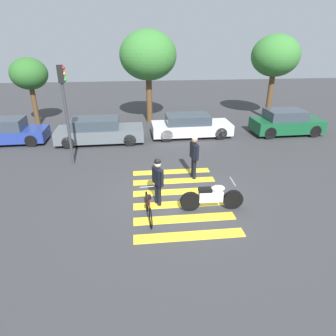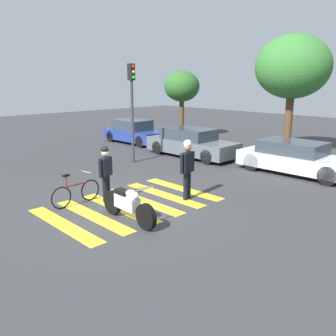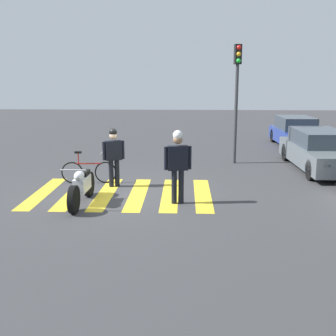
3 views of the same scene
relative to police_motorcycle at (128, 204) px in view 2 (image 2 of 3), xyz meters
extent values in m
plane|color=#38383A|center=(-0.99, 0.88, -0.47)|extent=(60.00, 60.00, 0.00)
cylinder|color=black|center=(0.74, -0.02, -0.13)|extent=(0.68, 0.16, 0.68)
cylinder|color=black|center=(-0.73, 0.02, -0.13)|extent=(0.68, 0.16, 0.68)
cube|color=silver|center=(-0.04, 0.00, 0.05)|extent=(0.81, 0.30, 0.36)
ellipsoid|color=silver|center=(0.19, 0.00, 0.32)|extent=(0.49, 0.25, 0.24)
cube|color=black|center=(-0.24, 0.01, 0.29)|extent=(0.45, 0.25, 0.12)
cylinder|color=#A5A5AD|center=(0.66, -0.02, 0.57)|extent=(0.05, 0.62, 0.04)
torus|color=black|center=(-2.17, 0.20, -0.14)|extent=(0.09, 0.67, 0.67)
torus|color=black|center=(-2.10, -0.81, -0.14)|extent=(0.09, 0.67, 0.67)
cylinder|color=maroon|center=(-2.14, -0.30, 0.14)|extent=(0.09, 0.79, 0.04)
cylinder|color=maroon|center=(-2.12, -0.61, 0.31)|extent=(0.03, 0.03, 0.34)
cube|color=black|center=(-2.12, -0.61, 0.49)|extent=(0.11, 0.21, 0.06)
cylinder|color=#99999E|center=(-2.16, 0.10, 0.46)|extent=(0.46, 0.06, 0.03)
cylinder|color=black|center=(-0.14, 2.36, -0.03)|extent=(0.14, 0.14, 0.88)
cylinder|color=black|center=(-0.17, 2.53, -0.03)|extent=(0.14, 0.14, 0.88)
cube|color=black|center=(-0.15, 2.45, 0.72)|extent=(0.29, 0.54, 0.62)
sphere|color=#8C664C|center=(-0.15, 2.45, 1.19)|extent=(0.24, 0.24, 0.24)
cylinder|color=black|center=(-0.10, 2.14, 0.72)|extent=(0.09, 0.09, 0.59)
cylinder|color=black|center=(-0.21, 2.75, 0.72)|extent=(0.09, 0.09, 0.59)
sphere|color=white|center=(-0.15, 2.45, 1.30)|extent=(0.25, 0.25, 0.25)
cylinder|color=black|center=(-1.73, 0.45, -0.07)|extent=(0.14, 0.14, 0.81)
cylinder|color=black|center=(-1.81, 0.62, -0.07)|extent=(0.14, 0.14, 0.81)
cube|color=black|center=(-1.77, 0.54, 0.62)|extent=(0.37, 0.51, 0.57)
sphere|color=beige|center=(-1.77, 0.54, 1.06)|extent=(0.22, 0.22, 0.22)
cylinder|color=black|center=(-1.65, 0.27, 0.62)|extent=(0.09, 0.09, 0.54)
cylinder|color=black|center=(-1.89, 0.80, 0.62)|extent=(0.09, 0.09, 0.54)
sphere|color=black|center=(-1.77, 0.54, 1.16)|extent=(0.23, 0.23, 0.23)
cube|color=yellow|center=(-0.99, -1.37, -0.47)|extent=(3.32, 0.45, 0.01)
cube|color=yellow|center=(-0.99, -0.47, -0.47)|extent=(3.32, 0.45, 0.01)
cube|color=yellow|center=(-0.99, 0.43, -0.47)|extent=(3.32, 0.45, 0.01)
cube|color=yellow|center=(-0.99, 1.33, -0.47)|extent=(3.32, 0.45, 0.01)
cube|color=yellow|center=(-0.99, 2.23, -0.47)|extent=(3.32, 0.45, 0.01)
cube|color=yellow|center=(-0.99, 3.13, -0.47)|extent=(3.32, 0.45, 0.01)
cylinder|color=black|center=(-8.01, 8.53, -0.15)|extent=(0.65, 0.23, 0.65)
cylinder|color=black|center=(-7.99, 7.08, -0.15)|extent=(0.65, 0.23, 0.65)
cylinder|color=black|center=(-10.72, 8.49, -0.15)|extent=(0.65, 0.23, 0.65)
cylinder|color=black|center=(-10.69, 7.04, -0.15)|extent=(0.65, 0.23, 0.65)
cube|color=navy|center=(-9.35, 7.78, 0.01)|extent=(4.01, 1.74, 0.60)
cube|color=#333D47|center=(-9.55, 7.78, 0.60)|extent=(2.17, 1.51, 0.59)
cube|color=#F2EDCC|center=(-7.41, 8.35, 0.09)|extent=(0.08, 0.20, 0.12)
cube|color=#F2EDCC|center=(-7.39, 7.28, 0.09)|extent=(0.08, 0.20, 0.12)
cylinder|color=black|center=(-2.83, 8.15, -0.14)|extent=(0.67, 0.23, 0.66)
cylinder|color=black|center=(-2.80, 6.62, -0.14)|extent=(0.67, 0.23, 0.66)
cylinder|color=black|center=(-6.00, 8.10, -0.14)|extent=(0.67, 0.23, 0.66)
cylinder|color=black|center=(-5.98, 6.57, -0.14)|extent=(0.67, 0.23, 0.66)
cube|color=slate|center=(-4.40, 7.36, 0.04)|extent=(4.69, 1.83, 0.65)
cube|color=#333D47|center=(-4.63, 7.36, 0.63)|extent=(2.54, 1.58, 0.53)
cube|color=#F2EDCC|center=(-2.12, 7.96, 0.13)|extent=(0.08, 0.20, 0.12)
cube|color=#F2EDCC|center=(-2.10, 6.84, 0.13)|extent=(0.08, 0.20, 0.12)
cylinder|color=black|center=(2.30, 7.12, -0.12)|extent=(0.71, 0.23, 0.71)
cylinder|color=black|center=(-0.81, 8.63, -0.12)|extent=(0.71, 0.23, 0.71)
cylinder|color=black|center=(-0.79, 7.07, -0.12)|extent=(0.71, 0.23, 0.71)
cube|color=silver|center=(0.75, 7.88, 0.02)|extent=(4.57, 1.85, 0.60)
cube|color=#333D47|center=(0.52, 7.87, 0.57)|extent=(2.48, 1.61, 0.50)
cylinder|color=#38383D|center=(-5.39, 4.49, 1.35)|extent=(0.12, 0.12, 3.63)
cube|color=black|center=(-5.39, 4.49, 3.51)|extent=(0.27, 0.27, 0.70)
sphere|color=red|center=(-5.26, 4.51, 3.74)|extent=(0.16, 0.16, 0.16)
sphere|color=orange|center=(-5.26, 4.51, 3.51)|extent=(0.16, 0.16, 0.16)
sphere|color=green|center=(-5.26, 4.51, 3.28)|extent=(0.16, 0.16, 0.16)
cylinder|color=brown|center=(-8.86, 11.28, 0.74)|extent=(0.30, 0.30, 2.41)
ellipsoid|color=#2D6628|center=(-8.86, 11.28, 2.78)|extent=(2.24, 2.24, 1.90)
cylinder|color=brown|center=(-1.50, 11.28, 0.99)|extent=(0.38, 0.38, 2.93)
ellipsoid|color=#387A33|center=(-1.50, 11.28, 3.80)|extent=(3.57, 3.57, 3.04)
camera|label=1|loc=(-2.39, -8.34, 4.97)|focal=31.36mm
camera|label=2|loc=(7.14, -5.46, 3.20)|focal=38.33mm
camera|label=3|loc=(10.26, 2.62, 2.74)|focal=44.92mm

